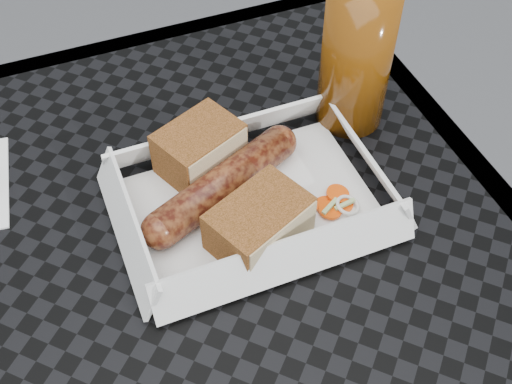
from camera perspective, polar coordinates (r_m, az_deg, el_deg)
food_tray at (r=0.60m, az=-0.35°, el=-1.05°), size 0.22×0.15×0.00m
bratwurst at (r=0.60m, az=-2.94°, el=0.72°), size 0.17×0.09×0.03m
bread_near at (r=0.62m, az=-5.05°, el=3.87°), size 0.09×0.08×0.05m
bread_far at (r=0.56m, az=0.28°, el=-2.78°), size 0.10×0.09×0.04m
veg_garnish at (r=0.60m, az=7.67°, el=-1.36°), size 0.03×0.03×0.00m
drink_glass at (r=0.65m, az=8.90°, el=11.67°), size 0.07×0.07×0.15m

